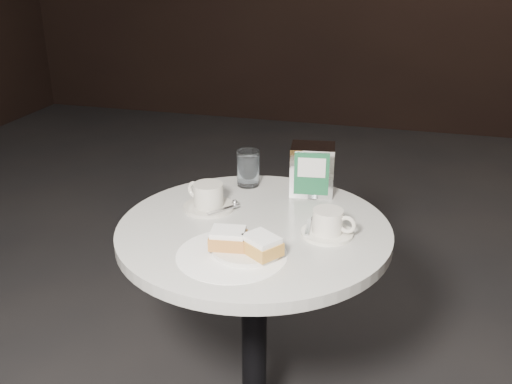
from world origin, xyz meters
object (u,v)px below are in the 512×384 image
object	(u,v)px
beignet_plate	(246,245)
water_glass_right	(314,180)
cafe_table	(254,291)
napkin_dispenser	(312,169)
water_glass_left	(248,169)
coffee_cup_left	(208,198)
coffee_cup_right	(328,224)

from	to	relation	value
beignet_plate	water_glass_right	xyz separation A→B (m)	(0.09, 0.37, 0.03)
cafe_table	water_glass_right	bearing A→B (deg)	64.18
water_glass_right	napkin_dispenser	world-z (taller)	napkin_dispenser
beignet_plate	water_glass_left	world-z (taller)	water_glass_left
coffee_cup_left	napkin_dispenser	size ratio (longest dim) A/B	1.28
water_glass_left	napkin_dispenser	bearing A→B (deg)	-2.31
coffee_cup_right	water_glass_left	bearing A→B (deg)	146.05
cafe_table	water_glass_left	size ratio (longest dim) A/B	6.93
water_glass_right	napkin_dispenser	size ratio (longest dim) A/B	0.68
cafe_table	water_glass_right	xyz separation A→B (m)	(0.11, 0.23, 0.25)
coffee_cup_right	water_glass_right	bearing A→B (deg)	117.42
beignet_plate	coffee_cup_right	xyz separation A→B (m)	(0.17, 0.14, 0.01)
coffee_cup_left	cafe_table	bearing A→B (deg)	-1.43
water_glass_left	water_glass_right	world-z (taller)	water_glass_left
coffee_cup_left	napkin_dispenser	distance (m)	0.31
beignet_plate	napkin_dispenser	distance (m)	0.40
water_glass_right	coffee_cup_left	bearing A→B (deg)	-147.93
beignet_plate	napkin_dispenser	world-z (taller)	napkin_dispenser
water_glass_left	coffee_cup_left	bearing A→B (deg)	-107.09
napkin_dispenser	cafe_table	bearing A→B (deg)	-119.84
cafe_table	water_glass_left	world-z (taller)	water_glass_left
coffee_cup_right	coffee_cup_left	bearing A→B (deg)	177.26
coffee_cup_right	water_glass_right	world-z (taller)	water_glass_right
coffee_cup_right	napkin_dispenser	bearing A→B (deg)	117.96
water_glass_left	napkin_dispenser	distance (m)	0.19
cafe_table	beignet_plate	world-z (taller)	beignet_plate
water_glass_left	napkin_dispenser	size ratio (longest dim) A/B	0.76
water_glass_left	napkin_dispenser	world-z (taller)	napkin_dispenser
cafe_table	coffee_cup_left	xyz separation A→B (m)	(-0.15, 0.07, 0.23)
coffee_cup_left	water_glass_left	size ratio (longest dim) A/B	1.69
cafe_table	beignet_plate	size ratio (longest dim) A/B	3.84
beignet_plate	water_glass_left	size ratio (longest dim) A/B	1.81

